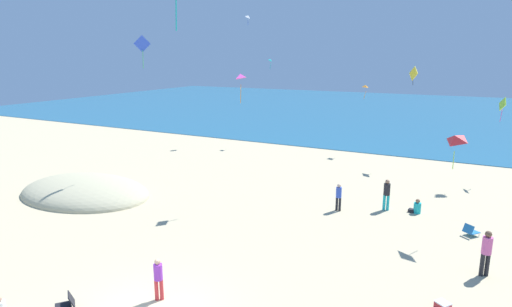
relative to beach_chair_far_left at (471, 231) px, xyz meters
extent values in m
plane|color=#C6B58C|center=(-8.82, -1.52, -0.26)|extent=(120.00, 120.00, 0.00)
cube|color=#236084|center=(-8.82, 44.63, -0.24)|extent=(120.00, 60.00, 0.05)
ellipsoid|color=#BDB38C|center=(-20.30, -3.82, -0.26)|extent=(8.37, 5.86, 2.01)
cube|color=#2370B2|center=(0.07, 0.09, -0.08)|extent=(0.70, 0.71, 0.03)
cube|color=#2370B2|center=(-0.10, -0.12, 0.11)|extent=(0.50, 0.45, 0.39)
cylinder|color=#B7B7BC|center=(-0.03, 0.37, -0.17)|extent=(0.02, 0.02, 0.18)
cylinder|color=#B7B7BC|center=(0.36, 0.06, -0.17)|extent=(0.02, 0.02, 0.18)
cube|color=black|center=(-11.42, -12.46, -0.12)|extent=(0.72, 0.71, 0.03)
cube|color=black|center=(-11.26, -12.26, 0.07)|extent=(0.53, 0.48, 0.40)
cylinder|color=#B7B7BC|center=(-11.72, -12.41, -0.19)|extent=(0.02, 0.02, 0.14)
cube|color=red|center=(-0.63, -6.75, -0.17)|extent=(0.54, 0.53, 0.19)
cube|color=white|center=(-0.63, -6.75, -0.05)|extent=(0.55, 0.54, 0.04)
cylinder|color=red|center=(-9.16, -10.60, 0.10)|extent=(0.13, 0.13, 0.74)
cylinder|color=red|center=(-9.03, -10.50, 0.10)|extent=(0.13, 0.13, 0.74)
cylinder|color=purple|center=(-9.09, -10.55, 0.75)|extent=(0.41, 0.41, 0.55)
sphere|color=tan|center=(-9.09, -10.55, 1.12)|extent=(0.20, 0.20, 0.20)
cylinder|color=black|center=(0.45, -3.79, 0.18)|extent=(0.15, 0.15, 0.88)
cylinder|color=black|center=(0.62, -3.70, 0.18)|extent=(0.15, 0.15, 0.88)
cylinder|color=#D8599E|center=(0.54, -3.75, 0.95)|extent=(0.48, 0.48, 0.66)
sphere|color=brown|center=(0.54, -3.75, 1.39)|extent=(0.24, 0.24, 0.24)
cylinder|color=#19ADB2|center=(-4.15, 1.62, 0.15)|extent=(0.15, 0.15, 0.84)
cylinder|color=#19ADB2|center=(-3.97, 1.67, 0.15)|extent=(0.15, 0.15, 0.84)
cylinder|color=black|center=(-4.06, 1.64, 0.89)|extent=(0.42, 0.42, 0.63)
sphere|color=#A87A5B|center=(-4.06, 1.64, 1.30)|extent=(0.23, 0.23, 0.23)
cylinder|color=black|center=(-6.35, 0.41, 0.10)|extent=(0.13, 0.13, 0.73)
cylinder|color=black|center=(-6.18, 0.40, 0.10)|extent=(0.13, 0.13, 0.73)
cylinder|color=blue|center=(-6.27, 0.41, 0.75)|extent=(0.31, 0.31, 0.55)
sphere|color=beige|center=(-6.27, 0.41, 1.11)|extent=(0.20, 0.20, 0.20)
cylinder|color=#19ADB2|center=(-2.53, 1.93, 0.02)|extent=(0.43, 0.43, 0.56)
sphere|color=#846047|center=(-2.53, 1.93, 0.40)|extent=(0.22, 0.22, 0.22)
cube|color=black|center=(-2.75, 1.97, -0.18)|extent=(0.45, 0.35, 0.16)
pyramid|color=white|center=(-19.70, 15.39, 11.19)|extent=(0.42, 0.53, 0.34)
cylinder|color=blue|center=(-19.75, 15.40, 10.64)|extent=(0.06, 0.03, 0.41)
cube|color=yellow|center=(-4.60, 12.26, 6.47)|extent=(0.70, 0.80, 1.02)
cylinder|color=black|center=(-4.60, 12.26, 5.88)|extent=(0.07, 0.08, 0.47)
cylinder|color=#1EADAD|center=(-6.35, -12.60, 8.58)|extent=(0.06, 0.03, 0.68)
cube|color=blue|center=(-17.92, -0.86, 8.38)|extent=(0.64, 0.79, 0.98)
cylinder|color=green|center=(-17.92, -0.86, 7.50)|extent=(0.14, 0.11, 1.06)
pyramid|color=#DB3DA8|center=(-11.40, -0.87, 6.67)|extent=(0.54, 0.69, 0.32)
cylinder|color=orange|center=(-11.38, -0.87, 5.75)|extent=(0.06, 0.03, 0.96)
cube|color=#99DB33|center=(1.08, 10.42, 4.76)|extent=(0.36, 0.84, 0.86)
cylinder|color=#DB3DA8|center=(1.08, 10.42, 4.03)|extent=(0.09, 0.04, 0.83)
pyramid|color=#1EADAD|center=(-17.16, 14.90, 7.32)|extent=(0.53, 0.53, 0.27)
cylinder|color=#1EADAD|center=(-17.19, 14.88, 6.77)|extent=(0.10, 0.09, 0.55)
pyramid|color=red|center=(-1.03, -0.72, 4.25)|extent=(1.07, 1.06, 0.57)
cylinder|color=#99DB33|center=(-0.98, -0.66, 3.31)|extent=(0.05, 0.05, 0.80)
pyramid|color=orange|center=(-8.58, 14.88, 5.28)|extent=(0.66, 0.72, 0.25)
cylinder|color=orange|center=(-8.59, 14.87, 4.57)|extent=(0.15, 0.10, 0.63)
camera|label=1|loc=(-0.30, -20.47, 7.71)|focal=30.01mm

